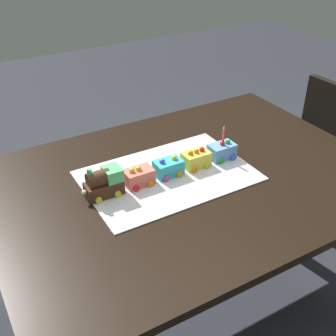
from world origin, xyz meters
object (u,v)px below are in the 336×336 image
at_px(cake_car_hopper_turquoise, 168,168).
at_px(cake_car_flatbed_sky_blue, 222,151).
at_px(cake_car_tanker_coral, 139,177).
at_px(cake_locomotive, 104,183).
at_px(birthday_candle, 224,133).
at_px(cake_car_gondola_lemon, 196,159).
at_px(dining_table, 188,201).

distance_m(cake_car_hopper_turquoise, cake_car_flatbed_sky_blue, 0.24).
bearing_deg(cake_car_tanker_coral, cake_car_hopper_turquoise, 0.00).
distance_m(cake_locomotive, birthday_candle, 0.49).
bearing_deg(cake_car_flatbed_sky_blue, birthday_candle, -0.00).
bearing_deg(cake_car_hopper_turquoise, cake_car_gondola_lemon, 0.00).
distance_m(cake_car_flatbed_sky_blue, birthday_candle, 0.07).
xyz_separation_m(dining_table, cake_car_hopper_turquoise, (-0.06, 0.05, 0.14)).
height_order(cake_car_gondola_lemon, cake_car_flatbed_sky_blue, same).
bearing_deg(dining_table, cake_car_hopper_turquoise, 141.75).
xyz_separation_m(dining_table, cake_car_tanker_coral, (-0.18, 0.05, 0.14)).
xyz_separation_m(cake_car_gondola_lemon, birthday_candle, (0.12, -0.00, 0.07)).
distance_m(cake_car_tanker_coral, birthday_candle, 0.36).
relative_size(cake_locomotive, cake_car_gondola_lemon, 1.40).
height_order(cake_car_hopper_turquoise, birthday_candle, birthday_candle).
height_order(cake_locomotive, cake_car_hopper_turquoise, cake_locomotive).
bearing_deg(birthday_candle, dining_table, -165.84).
height_order(cake_car_tanker_coral, birthday_candle, birthday_candle).
height_order(cake_locomotive, birthday_candle, birthday_candle).
xyz_separation_m(dining_table, cake_car_flatbed_sky_blue, (0.18, 0.05, 0.14)).
distance_m(cake_car_tanker_coral, cake_car_flatbed_sky_blue, 0.36).
distance_m(dining_table, cake_car_hopper_turquoise, 0.16).
bearing_deg(cake_car_hopper_turquoise, birthday_candle, -0.00).
xyz_separation_m(cake_car_hopper_turquoise, birthday_candle, (0.24, -0.00, 0.07)).
relative_size(cake_locomotive, birthday_candle, 2.16).
distance_m(cake_car_tanker_coral, cake_car_hopper_turquoise, 0.12).
bearing_deg(cake_car_gondola_lemon, dining_table, -142.87).
height_order(cake_locomotive, cake_car_flatbed_sky_blue, cake_locomotive).
xyz_separation_m(cake_car_tanker_coral, birthday_candle, (0.36, -0.00, 0.07)).
distance_m(dining_table, birthday_candle, 0.28).
distance_m(cake_car_gondola_lemon, birthday_candle, 0.14).
bearing_deg(dining_table, cake_locomotive, 171.50).
relative_size(cake_car_tanker_coral, cake_car_flatbed_sky_blue, 1.00).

